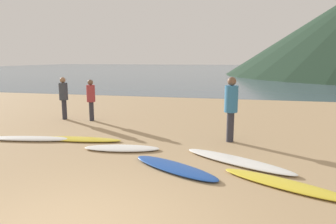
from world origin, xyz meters
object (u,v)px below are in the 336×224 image
at_px(surfboard_0, 30,139).
at_px(person_1, 231,104).
at_px(surfboard_2, 122,148).
at_px(surfboard_4, 237,161).
at_px(surfboard_1, 77,139).
at_px(surfboard_5, 285,184).
at_px(person_0, 91,97).
at_px(surfboard_3, 174,167).
at_px(person_2, 64,95).

distance_m(surfboard_0, person_1, 5.80).
distance_m(surfboard_2, surfboard_4, 2.91).
height_order(surfboard_1, surfboard_4, surfboard_4).
bearing_deg(surfboard_5, surfboard_1, -174.26).
distance_m(surfboard_4, person_1, 2.07).
relative_size(surfboard_0, surfboard_2, 1.38).
bearing_deg(surfboard_1, person_0, 102.82).
relative_size(surfboard_3, person_0, 1.43).
relative_size(surfboard_0, surfboard_5, 1.10).
height_order(surfboard_5, person_0, person_0).
height_order(surfboard_1, person_0, person_0).
bearing_deg(surfboard_3, person_0, 162.96).
bearing_deg(surfboard_0, surfboard_5, -24.22).
bearing_deg(surfboard_4, surfboard_3, -122.09).
xyz_separation_m(surfboard_1, surfboard_3, (3.18, -1.63, 0.01)).
bearing_deg(person_2, surfboard_2, -137.89).
bearing_deg(surfboard_5, surfboard_4, 154.77).
xyz_separation_m(surfboard_1, surfboard_2, (1.58, -0.55, 0.00)).
distance_m(surfboard_0, person_2, 3.21).
distance_m(surfboard_3, surfboard_5, 2.18).
distance_m(surfboard_3, person_0, 6.03).
height_order(surfboard_1, surfboard_5, surfboard_1).
relative_size(surfboard_3, surfboard_4, 0.82).
height_order(surfboard_4, surfboard_5, surfboard_4).
relative_size(surfboard_1, surfboard_3, 1.16).
xyz_separation_m(surfboard_3, surfboard_5, (2.15, -0.37, -0.01)).
xyz_separation_m(surfboard_3, person_2, (-5.25, 4.34, 0.91)).
relative_size(person_0, person_1, 0.85).
xyz_separation_m(surfboard_4, person_1, (-0.22, 1.79, 1.02)).
bearing_deg(surfboard_5, surfboard_2, -174.77).
xyz_separation_m(surfboard_1, surfboard_5, (5.33, -2.00, -0.00)).
height_order(person_1, person_2, person_1).
relative_size(surfboard_5, person_0, 1.57).
xyz_separation_m(surfboard_0, surfboard_5, (6.67, -1.71, -0.01)).
xyz_separation_m(person_0, person_1, (5.17, -1.82, 0.16)).
height_order(surfboard_5, person_1, person_1).
relative_size(surfboard_1, surfboard_2, 1.32).
bearing_deg(surfboard_3, person_1, 96.65).
bearing_deg(surfboard_0, surfboard_1, 2.16).
height_order(surfboard_2, person_2, person_2).
xyz_separation_m(surfboard_0, surfboard_2, (2.92, -0.27, -0.01)).
height_order(surfboard_3, surfboard_4, surfboard_4).
distance_m(surfboard_1, surfboard_2, 1.67).
xyz_separation_m(surfboard_1, surfboard_4, (4.46, -0.90, 0.01)).
xyz_separation_m(surfboard_1, person_2, (-2.06, 2.71, 0.91)).
xyz_separation_m(person_1, person_2, (-6.31, 1.83, -0.12)).
bearing_deg(surfboard_1, surfboard_5, -26.59).
height_order(surfboard_3, person_0, person_0).
height_order(surfboard_4, person_1, person_1).
height_order(surfboard_4, person_0, person_0).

